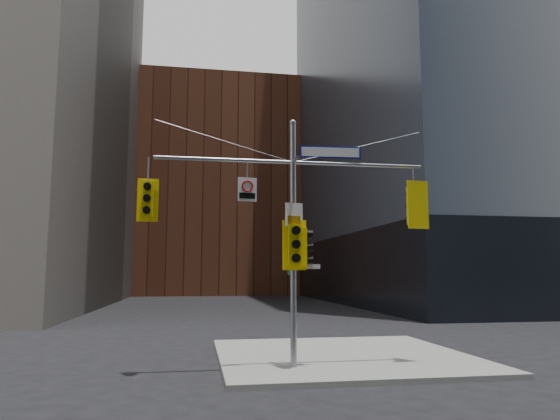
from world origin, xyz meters
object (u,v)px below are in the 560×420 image
object	(u,v)px
traffic_light_pole_front	(295,245)
traffic_light_east_arm	(414,205)
traffic_light_pole_side	(304,247)
traffic_light_west_arm	(147,199)
street_sign_blade	(330,152)
signal_assembly	(293,216)
regulatory_sign_arm	(247,189)

from	to	relation	value
traffic_light_pole_front	traffic_light_east_arm	bearing A→B (deg)	8.37
traffic_light_east_arm	traffic_light_pole_side	xyz separation A→B (m)	(-3.43, -0.00, -1.30)
traffic_light_pole_front	traffic_light_pole_side	bearing A→B (deg)	43.17
traffic_light_west_arm	traffic_light_east_arm	xyz separation A→B (m)	(7.89, -0.01, 0.00)
traffic_light_pole_side	street_sign_blade	bearing A→B (deg)	-75.99
traffic_light_west_arm	signal_assembly	bearing A→B (deg)	-1.99
signal_assembly	traffic_light_pole_front	xyz separation A→B (m)	(0.00, -0.27, -0.86)
traffic_light_pole_side	traffic_light_pole_front	xyz separation A→B (m)	(-0.33, -0.26, 0.06)
traffic_light_pole_front	regulatory_sign_arm	distance (m)	2.12
traffic_light_west_arm	traffic_light_pole_side	size ratio (longest dim) A/B	1.09
traffic_light_pole_front	regulatory_sign_arm	world-z (taller)	regulatory_sign_arm
traffic_light_pole_side	street_sign_blade	world-z (taller)	street_sign_blade
signal_assembly	regulatory_sign_arm	size ratio (longest dim) A/B	11.52
traffic_light_pole_front	street_sign_blade	distance (m)	3.03
traffic_light_pole_side	traffic_light_pole_front	size ratio (longest dim) A/B	0.78
traffic_light_east_arm	signal_assembly	bearing A→B (deg)	-7.18
traffic_light_west_arm	traffic_light_pole_front	xyz separation A→B (m)	(4.13, -0.28, -1.24)
signal_assembly	traffic_light_pole_front	world-z (taller)	signal_assembly
traffic_light_east_arm	street_sign_blade	world-z (taller)	street_sign_blade
traffic_light_pole_side	signal_assembly	bearing A→B (deg)	102.80
traffic_light_pole_side	traffic_light_pole_front	world-z (taller)	traffic_light_pole_front
signal_assembly	regulatory_sign_arm	bearing A→B (deg)	-179.14
traffic_light_west_arm	traffic_light_east_arm	world-z (taller)	traffic_light_east_arm
traffic_light_east_arm	traffic_light_pole_side	world-z (taller)	traffic_light_east_arm
traffic_light_east_arm	regulatory_sign_arm	xyz separation A→B (m)	(-5.11, -0.02, 0.37)
traffic_light_east_arm	street_sign_blade	size ratio (longest dim) A/B	0.78
street_sign_blade	regulatory_sign_arm	world-z (taller)	street_sign_blade
signal_assembly	traffic_light_west_arm	world-z (taller)	signal_assembly
street_sign_blade	regulatory_sign_arm	distance (m)	2.75
traffic_light_east_arm	traffic_light_pole_front	distance (m)	3.96
signal_assembly	traffic_light_west_arm	size ratio (longest dim) A/B	6.56
traffic_light_pole_front	regulatory_sign_arm	size ratio (longest dim) A/B	2.06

